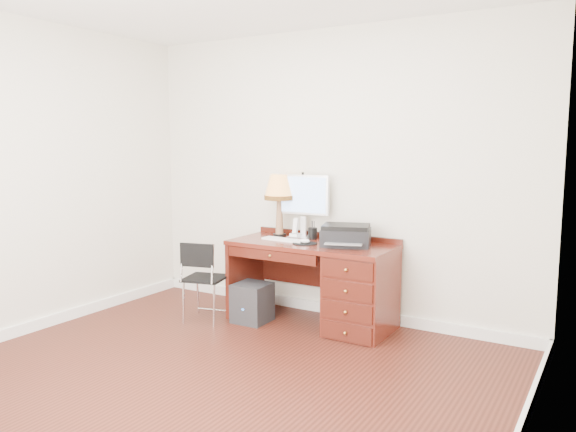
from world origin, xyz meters
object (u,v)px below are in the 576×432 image
Objects in this scene: printer at (346,235)px; phone at (296,232)px; monitor at (303,198)px; leg_lamp at (279,191)px; equipment_box at (252,303)px; desk at (344,283)px; chair at (201,273)px.

phone is (-0.60, 0.15, -0.04)m from printer.
leg_lamp is at bearing -176.68° from monitor.
desk is at bearing 16.24° from equipment_box.
leg_lamp reaches higher than equipment_box.
monitor is 1.67× the size of equipment_box.
printer is 0.66× the size of chair.
printer is (0.01, 0.02, 0.43)m from desk.
phone is (-0.59, 0.17, 0.39)m from desk.
leg_lamp is at bearing 41.54° from chair.
monitor is 0.79× the size of chair.
chair is (-0.44, -0.66, -0.73)m from leg_lamp.
leg_lamp reaches higher than printer.
phone is (-0.06, -0.03, -0.32)m from monitor.
monitor is (-0.53, 0.20, 0.71)m from desk.
printer reaches higher than phone.
phone is at bearing -159.98° from monitor.
printer reaches higher than chair.
printer is at bearing 77.31° from desk.
desk is 0.88m from equipment_box.
printer is at bearing -10.08° from leg_lamp.
leg_lamp is (-0.77, 0.14, 0.35)m from printer.
printer is at bearing -10.97° from phone.
leg_lamp is at bearing 168.21° from desk.
leg_lamp is 0.79× the size of chair.
monitor reaches higher than printer.
desk is 2.99× the size of printer.
phone is at bearing 61.37° from equipment_box.
equipment_box is at bearing -127.70° from monitor.
leg_lamp is at bearing 151.45° from printer.
printer is 2.73× the size of phone.
desk is at bearing -121.16° from printer.
desk reaches higher than equipment_box.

